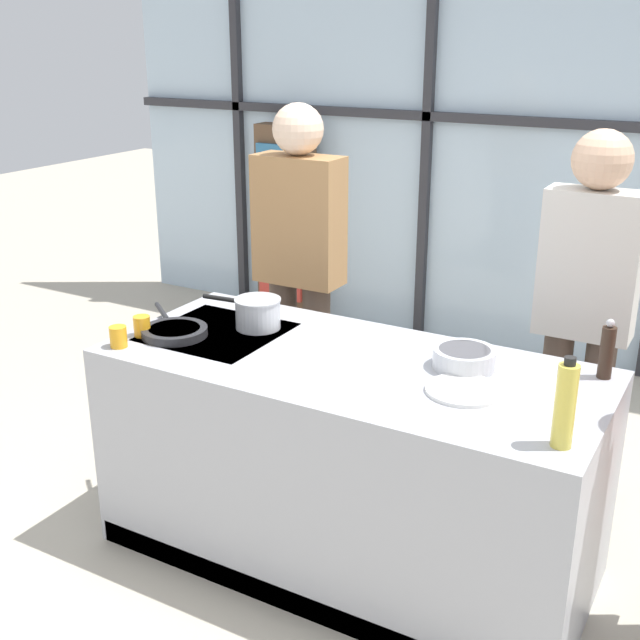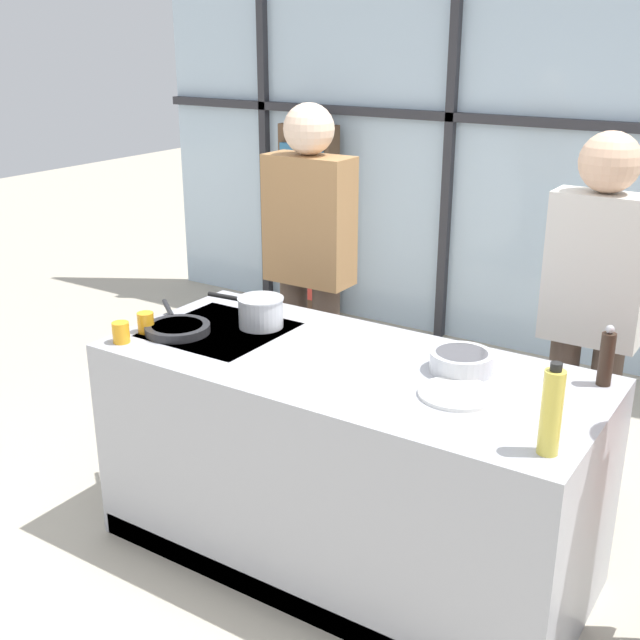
{
  "view_description": "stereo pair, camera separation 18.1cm",
  "coord_description": "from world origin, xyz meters",
  "px_view_note": "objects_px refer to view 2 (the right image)",
  "views": [
    {
      "loc": [
        1.3,
        -2.53,
        2.08
      ],
      "look_at": [
        -0.19,
        0.1,
        0.98
      ],
      "focal_mm": 45.0,
      "sensor_mm": 36.0,
      "label": 1
    },
    {
      "loc": [
        1.46,
        -2.43,
        2.08
      ],
      "look_at": [
        -0.19,
        0.1,
        0.98
      ],
      "focal_mm": 45.0,
      "sensor_mm": 36.0,
      "label": 2
    }
  ],
  "objects_px": {
    "spectator_far_left": "(309,257)",
    "white_plate": "(457,394)",
    "frying_pan": "(177,328)",
    "oil_bottle": "(551,411)",
    "mixing_bowl": "(461,361)",
    "juice_glass_near": "(121,332)",
    "saucepan": "(260,311)",
    "juice_glass_far": "(146,322)",
    "pepper_grinder": "(606,358)",
    "spectator_center_left": "(592,309)"
  },
  "relations": [
    {
      "from": "saucepan",
      "to": "pepper_grinder",
      "type": "relative_size",
      "value": 1.61
    },
    {
      "from": "spectator_far_left",
      "to": "saucepan",
      "type": "height_order",
      "value": "spectator_far_left"
    },
    {
      "from": "frying_pan",
      "to": "oil_bottle",
      "type": "relative_size",
      "value": 1.44
    },
    {
      "from": "white_plate",
      "to": "oil_bottle",
      "type": "relative_size",
      "value": 0.93
    },
    {
      "from": "spectator_far_left",
      "to": "white_plate",
      "type": "height_order",
      "value": "spectator_far_left"
    },
    {
      "from": "spectator_far_left",
      "to": "juice_glass_near",
      "type": "height_order",
      "value": "spectator_far_left"
    },
    {
      "from": "spectator_far_left",
      "to": "mixing_bowl",
      "type": "distance_m",
      "value": 1.28
    },
    {
      "from": "spectator_far_left",
      "to": "saucepan",
      "type": "xyz_separation_m",
      "value": [
        0.19,
        -0.66,
        -0.05
      ]
    },
    {
      "from": "saucepan",
      "to": "white_plate",
      "type": "relative_size",
      "value": 1.34
    },
    {
      "from": "oil_bottle",
      "to": "juice_glass_near",
      "type": "height_order",
      "value": "oil_bottle"
    },
    {
      "from": "spectator_far_left",
      "to": "mixing_bowl",
      "type": "bearing_deg",
      "value": 149.9
    },
    {
      "from": "saucepan",
      "to": "juice_glass_far",
      "type": "bearing_deg",
      "value": -138.89
    },
    {
      "from": "spectator_far_left",
      "to": "frying_pan",
      "type": "height_order",
      "value": "spectator_far_left"
    },
    {
      "from": "spectator_far_left",
      "to": "pepper_grinder",
      "type": "relative_size",
      "value": 7.75
    },
    {
      "from": "saucepan",
      "to": "juice_glass_near",
      "type": "height_order",
      "value": "saucepan"
    },
    {
      "from": "spectator_far_left",
      "to": "pepper_grinder",
      "type": "xyz_separation_m",
      "value": [
        1.58,
        -0.47,
        -0.02
      ]
    },
    {
      "from": "spectator_far_left",
      "to": "saucepan",
      "type": "bearing_deg",
      "value": 106.09
    },
    {
      "from": "mixing_bowl",
      "to": "juice_glass_far",
      "type": "relative_size",
      "value": 2.75
    },
    {
      "from": "spectator_far_left",
      "to": "white_plate",
      "type": "xyz_separation_m",
      "value": [
        1.18,
        -0.84,
        -0.12
      ]
    },
    {
      "from": "white_plate",
      "to": "juice_glass_near",
      "type": "xyz_separation_m",
      "value": [
        -1.35,
        -0.28,
        0.04
      ]
    },
    {
      "from": "white_plate",
      "to": "juice_glass_far",
      "type": "bearing_deg",
      "value": -174.25
    },
    {
      "from": "white_plate",
      "to": "pepper_grinder",
      "type": "relative_size",
      "value": 1.2
    },
    {
      "from": "spectator_far_left",
      "to": "white_plate",
      "type": "distance_m",
      "value": 1.46
    },
    {
      "from": "spectator_center_left",
      "to": "mixing_bowl",
      "type": "relative_size",
      "value": 7.27
    },
    {
      "from": "spectator_far_left",
      "to": "frying_pan",
      "type": "distance_m",
      "value": 0.92
    },
    {
      "from": "frying_pan",
      "to": "saucepan",
      "type": "height_order",
      "value": "saucepan"
    },
    {
      "from": "juice_glass_near",
      "to": "spectator_far_left",
      "type": "bearing_deg",
      "value": 81.34
    },
    {
      "from": "frying_pan",
      "to": "oil_bottle",
      "type": "height_order",
      "value": "oil_bottle"
    },
    {
      "from": "saucepan",
      "to": "mixing_bowl",
      "type": "height_order",
      "value": "saucepan"
    },
    {
      "from": "spectator_center_left",
      "to": "pepper_grinder",
      "type": "distance_m",
      "value": 0.51
    },
    {
      "from": "spectator_far_left",
      "to": "mixing_bowl",
      "type": "xyz_separation_m",
      "value": [
        1.1,
        -0.64,
        -0.08
      ]
    },
    {
      "from": "saucepan",
      "to": "oil_bottle",
      "type": "relative_size",
      "value": 1.24
    },
    {
      "from": "saucepan",
      "to": "mixing_bowl",
      "type": "bearing_deg",
      "value": 1.51
    },
    {
      "from": "spectator_center_left",
      "to": "oil_bottle",
      "type": "bearing_deg",
      "value": 99.09
    },
    {
      "from": "frying_pan",
      "to": "pepper_grinder",
      "type": "bearing_deg",
      "value": 14.85
    },
    {
      "from": "saucepan",
      "to": "pepper_grinder",
      "type": "xyz_separation_m",
      "value": [
        1.39,
        0.19,
        0.03
      ]
    },
    {
      "from": "spectator_far_left",
      "to": "white_plate",
      "type": "bearing_deg",
      "value": 144.39
    },
    {
      "from": "frying_pan",
      "to": "pepper_grinder",
      "type": "relative_size",
      "value": 1.86
    },
    {
      "from": "saucepan",
      "to": "juice_glass_near",
      "type": "distance_m",
      "value": 0.58
    },
    {
      "from": "white_plate",
      "to": "saucepan",
      "type": "bearing_deg",
      "value": 169.66
    },
    {
      "from": "juice_glass_far",
      "to": "frying_pan",
      "type": "bearing_deg",
      "value": 33.55
    },
    {
      "from": "spectator_far_left",
      "to": "pepper_grinder",
      "type": "distance_m",
      "value": 1.65
    },
    {
      "from": "mixing_bowl",
      "to": "juice_glass_far",
      "type": "bearing_deg",
      "value": -165.06
    },
    {
      "from": "mixing_bowl",
      "to": "oil_bottle",
      "type": "distance_m",
      "value": 0.64
    },
    {
      "from": "frying_pan",
      "to": "juice_glass_far",
      "type": "xyz_separation_m",
      "value": [
        -0.11,
        -0.07,
        0.02
      ]
    },
    {
      "from": "juice_glass_far",
      "to": "spectator_far_left",
      "type": "bearing_deg",
      "value": 80.12
    },
    {
      "from": "spectator_center_left",
      "to": "oil_bottle",
      "type": "relative_size",
      "value": 5.86
    },
    {
      "from": "mixing_bowl",
      "to": "frying_pan",
      "type": "bearing_deg",
      "value": -167.05
    },
    {
      "from": "saucepan",
      "to": "mixing_bowl",
      "type": "relative_size",
      "value": 1.54
    },
    {
      "from": "spectator_far_left",
      "to": "juice_glass_far",
      "type": "height_order",
      "value": "spectator_far_left"
    }
  ]
}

